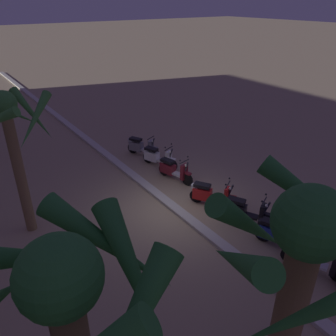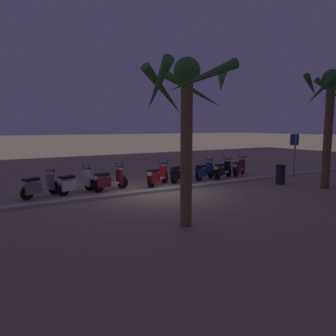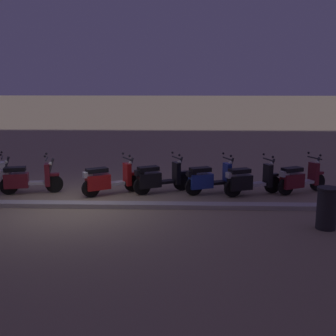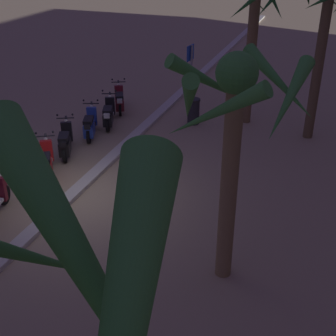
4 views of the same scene
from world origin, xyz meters
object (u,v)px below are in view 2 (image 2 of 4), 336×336
object	(u,v)px
scooter_maroon_tail_end	(108,181)
scooter_white_mid_front	(74,183)
scooter_grey_last_in_row	(38,187)
crossing_sign	(295,151)
palm_tree_by_mall_entrance	(187,101)
scooter_black_lead_nearest	(222,170)
scooter_red_second_in_line	(157,176)
scooter_black_far_back	(179,173)
scooter_maroon_mid_rear	(239,168)
scooter_blue_gap_after_mid	(204,171)
palm_tree_mid_walkway	(330,102)
litter_bin	(280,174)

from	to	relation	value
scooter_maroon_tail_end	scooter_white_mid_front	world-z (taller)	same
scooter_grey_last_in_row	crossing_sign	distance (m)	12.84
scooter_white_mid_front	palm_tree_by_mall_entrance	world-z (taller)	palm_tree_by_mall_entrance
scooter_black_lead_nearest	palm_tree_by_mall_entrance	xyz separation A→B (m)	(6.43, 5.86, 3.03)
scooter_red_second_in_line	palm_tree_by_mall_entrance	bearing A→B (deg)	68.09
scooter_black_far_back	palm_tree_by_mall_entrance	xyz separation A→B (m)	(3.78, 6.05, 3.03)
scooter_black_lead_nearest	crossing_sign	xyz separation A→B (m)	(-3.26, 2.06, 1.06)
scooter_maroon_mid_rear	scooter_blue_gap_after_mid	distance (m)	2.65
scooter_maroon_mid_rear	scooter_grey_last_in_row	distance (m)	10.87
scooter_black_lead_nearest	scooter_maroon_tail_end	size ratio (longest dim) A/B	0.98
scooter_maroon_mid_rear	palm_tree_by_mall_entrance	xyz separation A→B (m)	(7.94, 6.16, 3.04)
scooter_white_mid_front	palm_tree_mid_walkway	bearing A→B (deg)	154.86
scooter_blue_gap_after_mid	scooter_grey_last_in_row	bearing A→B (deg)	0.08
scooter_black_lead_nearest	scooter_black_far_back	xyz separation A→B (m)	(2.64, -0.19, 0.00)
scooter_maroon_mid_rear	litter_bin	world-z (taller)	scooter_maroon_mid_rear
scooter_black_lead_nearest	palm_tree_mid_walkway	distance (m)	6.10
scooter_black_far_back	palm_tree_mid_walkway	xyz separation A→B (m)	(-4.78, 4.77, 3.42)
litter_bin	scooter_black_far_back	bearing A→B (deg)	-37.30
scooter_white_mid_front	scooter_maroon_mid_rear	bearing A→B (deg)	-179.10
scooter_grey_last_in_row	crossing_sign	bearing A→B (deg)	170.15
scooter_black_far_back	scooter_white_mid_front	bearing A→B (deg)	0.46
scooter_black_lead_nearest	scooter_black_far_back	size ratio (longest dim) A/B	1.05
scooter_grey_last_in_row	palm_tree_by_mall_entrance	distance (m)	7.32
scooter_maroon_tail_end	crossing_sign	size ratio (longest dim) A/B	0.74
scooter_maroon_mid_rear	crossing_sign	bearing A→B (deg)	126.54
scooter_maroon_tail_end	crossing_sign	distance (m)	10.03
scooter_black_lead_nearest	crossing_sign	size ratio (longest dim) A/B	0.73
crossing_sign	scooter_black_lead_nearest	bearing A→B (deg)	-32.27
scooter_blue_gap_after_mid	crossing_sign	distance (m)	5.03
scooter_red_second_in_line	litter_bin	size ratio (longest dim) A/B	1.71
scooter_blue_gap_after_mid	scooter_red_second_in_line	size ratio (longest dim) A/B	1.04
crossing_sign	litter_bin	distance (m)	2.34
scooter_black_lead_nearest	scooter_blue_gap_after_mid	bearing A→B (deg)	-7.13
scooter_black_far_back	palm_tree_mid_walkway	world-z (taller)	palm_tree_mid_walkway
scooter_maroon_mid_rear	litter_bin	xyz separation A→B (m)	(0.23, 3.10, 0.04)
scooter_black_far_back	scooter_red_second_in_line	xyz separation A→B (m)	(1.45, 0.26, -0.00)
scooter_black_lead_nearest	scooter_white_mid_front	world-z (taller)	same
scooter_black_far_back	scooter_black_lead_nearest	bearing A→B (deg)	175.92
palm_tree_mid_walkway	litter_bin	size ratio (longest dim) A/B	5.56
scooter_black_far_back	litter_bin	size ratio (longest dim) A/B	1.75
scooter_maroon_tail_end	palm_tree_by_mall_entrance	world-z (taller)	palm_tree_by_mall_entrance
scooter_blue_gap_after_mid	scooter_white_mid_front	distance (m)	6.80
crossing_sign	litter_bin	size ratio (longest dim) A/B	2.53
scooter_maroon_tail_end	litter_bin	bearing A→B (deg)	160.23
scooter_maroon_mid_rear	scooter_red_second_in_line	distance (m)	5.62
scooter_maroon_tail_end	litter_bin	distance (m)	8.27
scooter_blue_gap_after_mid	palm_tree_by_mall_entrance	bearing A→B (deg)	48.60
palm_tree_by_mall_entrance	litter_bin	xyz separation A→B (m)	(-7.71, -3.06, -2.99)
litter_bin	scooter_blue_gap_after_mid	bearing A→B (deg)	-50.62
scooter_black_lead_nearest	scooter_grey_last_in_row	distance (m)	9.35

